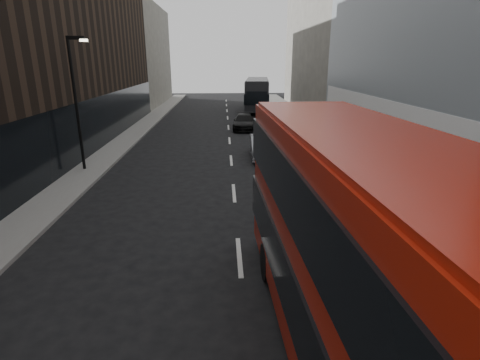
{
  "coord_description": "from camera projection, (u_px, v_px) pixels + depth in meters",
  "views": [
    {
      "loc": [
        -0.45,
        -2.59,
        5.98
      ],
      "look_at": [
        0.03,
        8.21,
        2.5
      ],
      "focal_mm": 28.0,
      "sensor_mm": 36.0,
      "label": 1
    }
  ],
  "objects": [
    {
      "name": "grey_bus",
      "position": [
        257.0,
        94.0,
        46.06
      ],
      "size": [
        3.91,
        11.91,
        3.78
      ],
      "rotation": [
        0.0,
        0.0,
        -0.1
      ],
      "color": "black",
      "rests_on": "ground"
    },
    {
      "name": "building_victorian",
      "position": [
        323.0,
        27.0,
        43.69
      ],
      "size": [
        6.5,
        24.0,
        21.0
      ],
      "color": "#635F57",
      "rests_on": "ground"
    },
    {
      "name": "car_b",
      "position": [
        262.0,
        147.0,
        23.82
      ],
      "size": [
        1.54,
        4.29,
        1.41
      ],
      "primitive_type": "imported",
      "rotation": [
        0.0,
        0.0,
        -0.01
      ],
      "color": "#94969C",
      "rests_on": "ground"
    },
    {
      "name": "sidewalk_right",
      "position": [
        328.0,
        142.0,
        28.39
      ],
      "size": [
        3.0,
        80.0,
        0.15
      ],
      "primitive_type": "cube",
      "color": "slate",
      "rests_on": "ground"
    },
    {
      "name": "building_left_mid",
      "position": [
        86.0,
        47.0,
        30.22
      ],
      "size": [
        5.0,
        24.0,
        14.0
      ],
      "primitive_type": "cube",
      "color": "black",
      "rests_on": "ground"
    },
    {
      "name": "car_a",
      "position": [
        271.0,
        150.0,
        23.25
      ],
      "size": [
        1.82,
        3.83,
        1.26
      ],
      "primitive_type": "imported",
      "rotation": [
        0.0,
        0.0,
        0.09
      ],
      "color": "black",
      "rests_on": "ground"
    },
    {
      "name": "red_bus",
      "position": [
        373.0,
        262.0,
        6.43
      ],
      "size": [
        3.25,
        11.99,
        4.8
      ],
      "rotation": [
        0.0,
        0.0,
        0.04
      ],
      "color": "#951709",
      "rests_on": "ground"
    },
    {
      "name": "building_left_far",
      "position": [
        142.0,
        56.0,
        51.3
      ],
      "size": [
        5.0,
        20.0,
        13.0
      ],
      "primitive_type": "cube",
      "color": "#635F57",
      "rests_on": "ground"
    },
    {
      "name": "street_lamp",
      "position": [
        77.0,
        96.0,
        19.81
      ],
      "size": [
        1.06,
        0.22,
        7.0
      ],
      "color": "black",
      "rests_on": "sidewalk_left"
    },
    {
      "name": "sidewalk_left",
      "position": [
        122.0,
        143.0,
        27.73
      ],
      "size": [
        2.0,
        80.0,
        0.15
      ],
      "primitive_type": "cube",
      "color": "slate",
      "rests_on": "ground"
    },
    {
      "name": "car_c",
      "position": [
        244.0,
        122.0,
        33.6
      ],
      "size": [
        2.26,
        4.77,
        1.34
      ],
      "primitive_type": "imported",
      "rotation": [
        0.0,
        0.0,
        -0.08
      ],
      "color": "black",
      "rests_on": "ground"
    }
  ]
}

